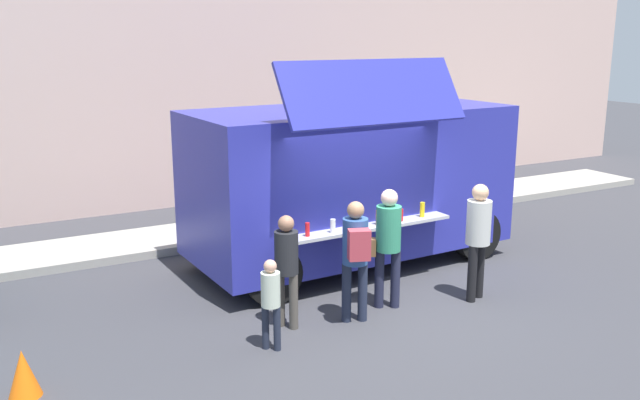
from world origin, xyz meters
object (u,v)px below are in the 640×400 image
traffic_cone_orange (23,373)px  customer_mid_with_backpack (356,250)px  food_truck_main (351,179)px  trash_bin (459,187)px  child_near_queue (271,296)px  customer_extra_browsing (478,232)px  customer_front_ordering (387,238)px  customer_rear_waiting (286,261)px

traffic_cone_orange → customer_mid_with_backpack: customer_mid_with_backpack is taller
traffic_cone_orange → customer_mid_with_backpack: 4.34m
food_truck_main → trash_bin: 5.08m
child_near_queue → trash_bin: bearing=-9.1°
customer_mid_with_backpack → customer_extra_browsing: bearing=-73.7°
food_truck_main → customer_extra_browsing: bearing=-74.4°
trash_bin → customer_mid_with_backpack: customer_mid_with_backpack is taller
trash_bin → customer_extra_browsing: customer_extra_browsing is taller
traffic_cone_orange → food_truck_main: bearing=21.9°
traffic_cone_orange → child_near_queue: child_near_queue is taller
trash_bin → customer_front_ordering: bearing=-139.0°
customer_front_ordering → trash_bin: bearing=-20.6°
trash_bin → customer_mid_with_backpack: bearing=-141.1°
trash_bin → child_near_queue: (-7.05, -4.80, 0.29)m
food_truck_main → child_near_queue: 3.71m
food_truck_main → traffic_cone_orange: 6.10m
customer_rear_waiting → customer_extra_browsing: (2.95, -0.44, 0.12)m
customer_extra_browsing → child_near_queue: size_ratio=1.49×
customer_front_ordering → customer_rear_waiting: size_ratio=1.12×
trash_bin → customer_extra_browsing: bearing=-127.5°
trash_bin → customer_extra_browsing: (-3.63, -4.73, 0.64)m
customer_extra_browsing → food_truck_main: bearing=-3.6°
food_truck_main → customer_rear_waiting: 2.98m
food_truck_main → customer_extra_browsing: size_ratio=3.11×
trash_bin → customer_rear_waiting: 7.86m
customer_front_ordering → food_truck_main: bearing=12.0°
traffic_cone_orange → child_near_queue: (2.89, -0.25, 0.44)m
food_truck_main → child_near_queue: (-2.65, -2.48, -0.77)m
customer_front_ordering → traffic_cone_orange: bearing=120.9°
customer_front_ordering → customer_extra_browsing: 1.42m
trash_bin → customer_rear_waiting: (-6.57, -4.28, 0.52)m
traffic_cone_orange → customer_rear_waiting: bearing=4.5°
child_near_queue → customer_front_ordering: bearing=-30.7°
traffic_cone_orange → trash_bin: trash_bin is taller
traffic_cone_orange → trash_bin: bearing=24.6°
food_truck_main → customer_extra_browsing: 2.56m
customer_front_ordering → customer_rear_waiting: (-1.59, 0.05, -0.11)m
traffic_cone_orange → child_near_queue: 2.93m
customer_front_ordering → child_near_queue: size_ratio=1.48×
food_truck_main → customer_extra_browsing: (0.77, -2.41, -0.42)m
traffic_cone_orange → customer_rear_waiting: size_ratio=0.35×
child_near_queue → customer_rear_waiting: bearing=4.2°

